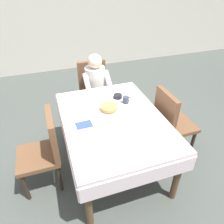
# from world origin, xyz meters

# --- Properties ---
(ground_plane) EXTENTS (14.00, 14.00, 0.00)m
(ground_plane) POSITION_xyz_m (0.00, 0.00, 0.00)
(ground_plane) COLOR #474C47
(dining_table_main) EXTENTS (1.12, 1.52, 0.74)m
(dining_table_main) POSITION_xyz_m (0.00, 0.00, 0.65)
(dining_table_main) COLOR silver
(dining_table_main) RESTS_ON ground
(chair_diner) EXTENTS (0.44, 0.45, 0.93)m
(chair_diner) POSITION_xyz_m (0.07, 1.17, 0.53)
(chair_diner) COLOR brown
(chair_diner) RESTS_ON ground
(diner_person) EXTENTS (0.40, 0.43, 1.12)m
(diner_person) POSITION_xyz_m (0.07, 1.01, 0.67)
(diner_person) COLOR silver
(diner_person) RESTS_ON ground
(chair_left_side) EXTENTS (0.45, 0.44, 0.93)m
(chair_left_side) POSITION_xyz_m (-0.77, 0.00, 0.53)
(chair_left_side) COLOR brown
(chair_left_side) RESTS_ON ground
(chair_right_side) EXTENTS (0.45, 0.44, 0.93)m
(chair_right_side) POSITION_xyz_m (0.77, 0.00, 0.53)
(chair_right_side) COLOR brown
(chair_right_side) RESTS_ON ground
(plate_breakfast) EXTENTS (0.28, 0.28, 0.02)m
(plate_breakfast) POSITION_xyz_m (0.00, 0.16, 0.75)
(plate_breakfast) COLOR white
(plate_breakfast) RESTS_ON dining_table_main
(breakfast_stack) EXTENTS (0.21, 0.21, 0.06)m
(breakfast_stack) POSITION_xyz_m (0.00, 0.15, 0.78)
(breakfast_stack) COLOR tan
(breakfast_stack) RESTS_ON plate_breakfast
(cup_coffee) EXTENTS (0.11, 0.08, 0.08)m
(cup_coffee) POSITION_xyz_m (0.25, 0.25, 0.78)
(cup_coffee) COLOR #333D4C
(cup_coffee) RESTS_ON dining_table_main
(bowl_butter) EXTENTS (0.11, 0.11, 0.04)m
(bowl_butter) POSITION_xyz_m (0.20, 0.40, 0.76)
(bowl_butter) COLOR black
(bowl_butter) RESTS_ON dining_table_main
(syrup_pitcher) EXTENTS (0.08, 0.08, 0.07)m
(syrup_pitcher) POSITION_xyz_m (-0.30, 0.26, 0.78)
(syrup_pitcher) COLOR silver
(syrup_pitcher) RESTS_ON dining_table_main
(fork_left_of_plate) EXTENTS (0.04, 0.18, 0.00)m
(fork_left_of_plate) POSITION_xyz_m (-0.19, 0.14, 0.74)
(fork_left_of_plate) COLOR silver
(fork_left_of_plate) RESTS_ON dining_table_main
(knife_right_of_plate) EXTENTS (0.03, 0.20, 0.00)m
(knife_right_of_plate) POSITION_xyz_m (0.19, 0.14, 0.74)
(knife_right_of_plate) COLOR silver
(knife_right_of_plate) RESTS_ON dining_table_main
(spoon_near_edge) EXTENTS (0.15, 0.04, 0.00)m
(spoon_near_edge) POSITION_xyz_m (0.01, -0.19, 0.74)
(spoon_near_edge) COLOR silver
(spoon_near_edge) RESTS_ON dining_table_main
(napkin_folded) EXTENTS (0.17, 0.13, 0.01)m
(napkin_folded) POSITION_xyz_m (-0.34, -0.02, 0.74)
(napkin_folded) COLOR #334C7F
(napkin_folded) RESTS_ON dining_table_main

